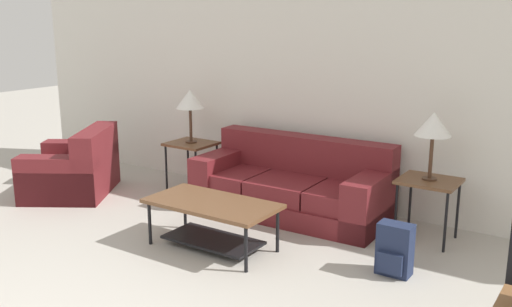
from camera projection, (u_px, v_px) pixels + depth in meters
The scene contains 9 objects.
wall_back at pixel (321, 90), 6.40m from camera, with size 9.14×0.06×2.60m.
couch at pixel (292, 187), 6.21m from camera, with size 2.12×0.95×0.82m.
armchair at pixel (74, 171), 6.92m from camera, with size 1.35×1.41×0.80m.
coffee_table at pixel (212, 214), 5.26m from camera, with size 1.22×0.63×0.45m.
side_table_left at pixel (191, 148), 6.98m from camera, with size 0.55×0.49×0.61m.
side_table_right at pixel (429, 186), 5.41m from camera, with size 0.55×0.49×0.61m.
table_lamp_left at pixel (190, 100), 6.84m from camera, with size 0.34×0.34×0.64m.
table_lamp_right at pixel (433, 125), 5.27m from camera, with size 0.34×0.34×0.64m.
backpack at pixel (395, 250), 4.74m from camera, with size 0.28×0.24×0.45m.
Camera 1 is at (2.92, -1.40, 2.12)m, focal length 40.00 mm.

